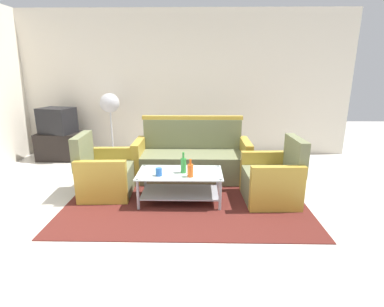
{
  "coord_description": "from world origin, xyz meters",
  "views": [
    {
      "loc": [
        0.26,
        -3.0,
        1.71
      ],
      "look_at": [
        0.19,
        0.71,
        0.65
      ],
      "focal_mm": 27.85,
      "sensor_mm": 36.0,
      "label": 1
    }
  ],
  "objects": [
    {
      "name": "ground_plane",
      "position": [
        0.0,
        0.0,
        0.0
      ],
      "size": [
        14.0,
        14.0,
        0.0
      ],
      "primitive_type": "plane",
      "color": "beige"
    },
    {
      "name": "wall_back",
      "position": [
        0.0,
        3.06,
        1.4
      ],
      "size": [
        6.52,
        0.12,
        2.8
      ],
      "color": "silver",
      "rests_on": "ground"
    },
    {
      "name": "rug",
      "position": [
        0.11,
        0.81,
        0.01
      ],
      "size": [
        3.12,
        2.3,
        0.01
      ],
      "primitive_type": "cube",
      "color": "#511E19",
      "rests_on": "ground"
    },
    {
      "name": "couch",
      "position": [
        0.17,
        1.56,
        0.32
      ],
      "size": [
        1.8,
        0.75,
        0.96
      ],
      "rotation": [
        0.0,
        0.0,
        3.15
      ],
      "color": "#6B704C",
      "rests_on": "rug"
    },
    {
      "name": "armchair_left",
      "position": [
        -1.04,
        0.88,
        0.29
      ],
      "size": [
        0.73,
        0.79,
        0.85
      ],
      "rotation": [
        0.0,
        0.0,
        -1.52
      ],
      "color": "#6B704C",
      "rests_on": "rug"
    },
    {
      "name": "armchair_right",
      "position": [
        1.26,
        0.71,
        0.29
      ],
      "size": [
        0.72,
        0.78,
        0.85
      ],
      "rotation": [
        0.0,
        0.0,
        1.61
      ],
      "color": "#6B704C",
      "rests_on": "rug"
    },
    {
      "name": "coffee_table",
      "position": [
        0.03,
        0.65,
        0.27
      ],
      "size": [
        1.1,
        0.6,
        0.4
      ],
      "color": "silver",
      "rests_on": "rug"
    },
    {
      "name": "bottle_green",
      "position": [
        0.08,
        0.64,
        0.51
      ],
      "size": [
        0.07,
        0.07,
        0.27
      ],
      "color": "#2D8C38",
      "rests_on": "coffee_table"
    },
    {
      "name": "bottle_orange",
      "position": [
        0.17,
        0.5,
        0.5
      ],
      "size": [
        0.07,
        0.07,
        0.23
      ],
      "color": "#D85919",
      "rests_on": "coffee_table"
    },
    {
      "name": "cup",
      "position": [
        -0.23,
        0.52,
        0.46
      ],
      "size": [
        0.08,
        0.08,
        0.1
      ],
      "primitive_type": "cylinder",
      "color": "#2659A5",
      "rests_on": "coffee_table"
    },
    {
      "name": "tv_stand",
      "position": [
        -2.41,
        2.55,
        0.26
      ],
      "size": [
        0.8,
        0.5,
        0.52
      ],
      "primitive_type": "cube",
      "color": "black",
      "rests_on": "ground"
    },
    {
      "name": "television",
      "position": [
        -2.41,
        2.55,
        0.76
      ],
      "size": [
        0.7,
        0.59,
        0.48
      ],
      "rotation": [
        0.0,
        0.0,
        2.86
      ],
      "color": "black",
      "rests_on": "tv_stand"
    },
    {
      "name": "pedestal_fan",
      "position": [
        -1.4,
        2.6,
        1.01
      ],
      "size": [
        0.36,
        0.36,
        1.27
      ],
      "color": "#2D2D33",
      "rests_on": "ground"
    }
  ]
}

